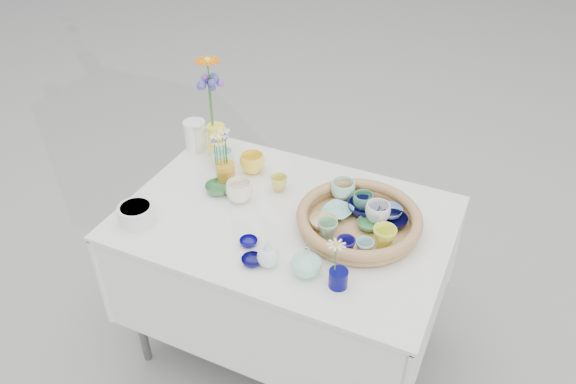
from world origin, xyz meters
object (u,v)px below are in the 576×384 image
at_px(display_table, 286,343).
at_px(bud_vase_seafoam, 306,261).
at_px(wicker_tray, 359,220).
at_px(tall_vase_yellow, 217,140).

bearing_deg(display_table, bud_vase_seafoam, -52.59).
height_order(display_table, wicker_tray, wicker_tray).
bearing_deg(display_table, tall_vase_yellow, 149.56).
bearing_deg(tall_vase_yellow, wicker_tray, -16.77).
bearing_deg(tall_vase_yellow, display_table, -30.44).
bearing_deg(wicker_tray, tall_vase_yellow, 163.23).
distance_m(display_table, tall_vase_yellow, 1.00).
relative_size(wicker_tray, tall_vase_yellow, 3.14).
xyz_separation_m(display_table, wicker_tray, (0.28, 0.05, 0.80)).
height_order(wicker_tray, tall_vase_yellow, tall_vase_yellow).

